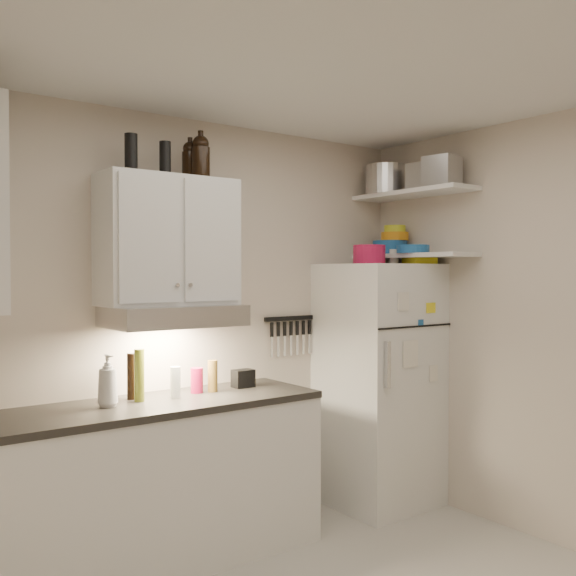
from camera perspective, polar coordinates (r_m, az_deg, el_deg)
ceiling at (r=3.04m, az=6.77°, el=19.96°), size 3.20×3.00×0.02m
back_wall at (r=4.13m, az=-7.88°, el=-3.36°), size 3.20×0.02×2.60m
right_wall at (r=4.17m, az=23.01°, el=-3.40°), size 0.02×3.00×2.60m
base_cabinet at (r=3.79m, az=-13.10°, el=-17.13°), size 2.10×0.60×0.88m
countertop at (r=3.67m, az=-13.14°, el=-10.29°), size 2.10×0.62×0.04m
upper_cabinet at (r=3.82m, az=-10.59°, el=4.13°), size 0.80×0.33×0.75m
range_hood at (r=3.77m, az=-10.12°, el=-2.44°), size 0.76×0.46×0.12m
fridge at (r=4.65m, az=8.07°, el=-8.40°), size 0.70×0.68×1.70m
shelf_hi at (r=4.67m, az=11.07°, el=8.24°), size 0.30×0.95×0.03m
shelf_lo at (r=4.64m, az=11.04°, el=2.84°), size 0.30×0.95×0.03m
knife_strip at (r=4.48m, az=0.14°, el=-2.71°), size 0.42×0.02×0.03m
dutch_oven at (r=4.46m, az=7.23°, el=2.97°), size 0.24×0.24×0.13m
book_stack at (r=4.63m, az=11.60°, el=2.54°), size 0.24×0.26×0.07m
spice_jar at (r=4.65m, az=9.40°, el=2.76°), size 0.08×0.08×0.11m
stock_pot at (r=4.83m, az=8.67°, el=9.47°), size 0.39×0.39×0.21m
tin_a at (r=4.61m, az=11.86°, el=9.64°), size 0.19×0.18×0.18m
tin_b at (r=4.47m, az=13.53°, el=10.02°), size 0.23×0.23×0.20m
bowl_teal at (r=4.81m, az=9.05°, el=3.57°), size 0.25×0.25×0.10m
bowl_orange at (r=4.80m, az=9.47°, el=4.54°), size 0.20×0.20×0.06m
bowl_yellow at (r=4.80m, az=9.48°, el=5.21°), size 0.16×0.16×0.05m
plates at (r=4.55m, az=11.04°, el=3.41°), size 0.27×0.27×0.06m
growler_a at (r=3.96m, az=-8.69°, el=11.18°), size 0.13×0.13×0.23m
growler_b at (r=3.91m, az=-7.77°, el=11.53°), size 0.14×0.14×0.26m
thermos_a at (r=3.80m, az=-10.87°, el=11.27°), size 0.09×0.09×0.19m
thermos_b at (r=3.72m, az=-13.78°, el=11.61°), size 0.07×0.07×0.21m
soap_bottle at (r=3.60m, az=-15.74°, el=-7.69°), size 0.13×0.13×0.31m
pepper_mill at (r=3.93m, az=-6.72°, el=-7.78°), size 0.08×0.08×0.19m
oil_bottle at (r=3.70m, az=-13.08°, el=-7.57°), size 0.07×0.07×0.29m
vinegar_bottle at (r=3.78m, az=-13.72°, el=-7.62°), size 0.07×0.07×0.26m
clear_bottle at (r=3.77m, az=-9.98°, el=-8.25°), size 0.07×0.07×0.18m
red_jar at (r=3.91m, az=-8.11°, el=-8.13°), size 0.08×0.08×0.15m
caddy at (r=4.07m, az=-4.02°, el=-8.02°), size 0.13×0.10×0.11m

